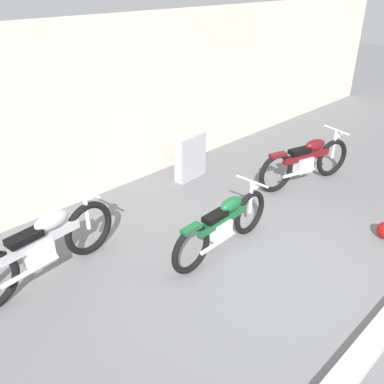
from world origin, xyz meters
The scene contains 6 objects.
ground_plane centered at (0.00, 0.00, 0.00)m, with size 40.00×40.00×0.00m, color slate.
building_wall centered at (0.00, 3.65, 1.45)m, with size 18.00×0.30×2.91m, color beige.
stone_marker centered at (1.15, 2.84, 0.42)m, with size 0.69×0.20×0.85m, color #9E9EA3.
motorcycle_maroon centered at (2.49, 1.18, 0.45)m, with size 2.04×0.79×0.94m.
motorcycle_green centered at (-0.17, 0.85, 0.42)m, with size 1.95×0.54×0.87m.
motorcycle_silver centered at (-2.21, 2.04, 0.48)m, with size 2.21×0.62×0.99m.
Camera 1 is at (-3.87, -2.25, 3.48)m, focal length 38.71 mm.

